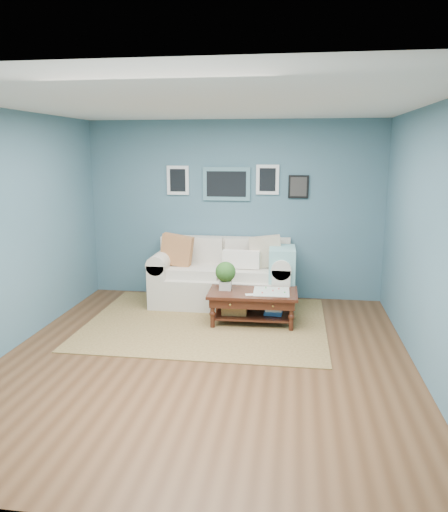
# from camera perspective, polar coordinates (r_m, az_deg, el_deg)

# --- Properties ---
(room_shell) EXTENTS (5.00, 5.02, 2.70)m
(room_shell) POSITION_cam_1_polar(r_m,az_deg,el_deg) (5.27, -2.17, 2.27)
(room_shell) COLOR brown
(room_shell) RESTS_ON ground
(area_rug) EXTENTS (3.11, 2.49, 0.01)m
(area_rug) POSITION_cam_1_polar(r_m,az_deg,el_deg) (6.69, -2.01, -7.61)
(area_rug) COLOR brown
(area_rug) RESTS_ON ground
(loveseat) EXTENTS (2.08, 0.94, 1.07)m
(loveseat) POSITION_cam_1_polar(r_m,az_deg,el_deg) (7.37, 0.49, -2.26)
(loveseat) COLOR beige
(loveseat) RESTS_ON ground
(coffee_table) EXTENTS (1.18, 0.71, 0.81)m
(coffee_table) POSITION_cam_1_polar(r_m,az_deg,el_deg) (6.60, 2.78, -4.64)
(coffee_table) COLOR black
(coffee_table) RESTS_ON ground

